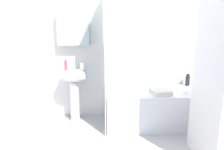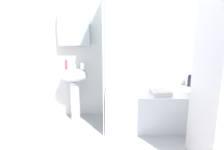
# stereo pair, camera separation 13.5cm
# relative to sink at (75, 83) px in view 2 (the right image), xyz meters

# --- Properties ---
(wall_back_tiled) EXTENTS (3.60, 0.18, 2.40)m
(wall_back_tiled) POSITION_rel_sink_xyz_m (0.92, 0.23, 0.53)
(wall_back_tiled) COLOR white
(wall_back_tiled) RESTS_ON ground_plane
(wall_left_tiled) EXTENTS (0.07, 1.81, 2.40)m
(wall_left_tiled) POSITION_rel_sink_xyz_m (-0.59, -0.69, 0.51)
(wall_left_tiled) COLOR white
(wall_left_tiled) RESTS_ON ground_plane
(sink) EXTENTS (0.44, 0.34, 0.83)m
(sink) POSITION_rel_sink_xyz_m (0.00, 0.00, 0.00)
(sink) COLOR white
(sink) RESTS_ON ground_plane
(faucet) EXTENTS (0.03, 0.12, 0.12)m
(faucet) POSITION_rel_sink_xyz_m (0.00, 0.08, 0.28)
(faucet) COLOR silver
(faucet) RESTS_ON sink
(soap_dispenser) EXTENTS (0.05, 0.05, 0.15)m
(soap_dispenser) POSITION_rel_sink_xyz_m (-0.11, -0.04, 0.29)
(soap_dispenser) COLOR #C94D6D
(soap_dispenser) RESTS_ON sink
(toothbrush_cup) EXTENTS (0.07, 0.07, 0.09)m
(toothbrush_cup) POSITION_rel_sink_xyz_m (0.14, -0.02, 0.27)
(toothbrush_cup) COLOR white
(toothbrush_cup) RESTS_ON sink
(bathtub) EXTENTS (1.58, 0.70, 0.53)m
(bathtub) POSITION_rel_sink_xyz_m (1.28, -0.16, -0.35)
(bathtub) COLOR white
(bathtub) RESTS_ON ground_plane
(shower_curtain) EXTENTS (0.01, 0.70, 2.00)m
(shower_curtain) POSITION_rel_sink_xyz_m (0.47, -0.16, 0.39)
(shower_curtain) COLOR white
(shower_curtain) RESTS_ON ground_plane
(body_wash_bottle) EXTENTS (0.05, 0.05, 0.19)m
(body_wash_bottle) POSITION_rel_sink_xyz_m (1.97, 0.10, 0.00)
(body_wash_bottle) COLOR gold
(body_wash_bottle) RESTS_ON bathtub
(lotion_bottle) EXTENTS (0.07, 0.07, 0.19)m
(lotion_bottle) POSITION_rel_sink_xyz_m (1.84, 0.11, 0.01)
(lotion_bottle) COLOR #212435
(lotion_bottle) RESTS_ON bathtub
(towel_folded) EXTENTS (0.28, 0.27, 0.06)m
(towel_folded) POSITION_rel_sink_xyz_m (1.25, -0.33, -0.05)
(towel_folded) COLOR silver
(towel_folded) RESTS_ON bathtub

